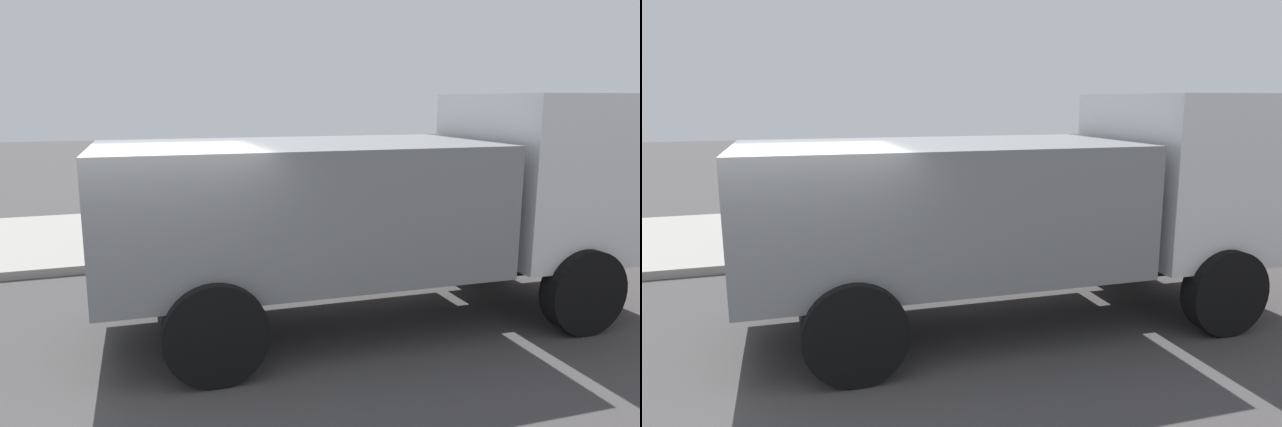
{
  "view_description": "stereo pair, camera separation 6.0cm",
  "coord_description": "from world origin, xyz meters",
  "views": [
    {
      "loc": [
        -0.18,
        -6.3,
        2.91
      ],
      "look_at": [
        2.79,
        2.63,
        1.08
      ],
      "focal_mm": 32.6,
      "sensor_mm": 36.0,
      "label": 1
    },
    {
      "loc": [
        -0.12,
        -6.32,
        2.91
      ],
      "look_at": [
        2.79,
        2.63,
        1.08
      ],
      "focal_mm": 32.6,
      "sensor_mm": 36.0,
      "label": 2
    }
  ],
  "objects": [
    {
      "name": "loose_tire",
      "position": [
        -0.14,
        5.15,
        0.71
      ],
      "size": [
        1.19,
        0.78,
        1.13
      ],
      "primitive_type": "torus",
      "rotation": [
        1.28,
        0.0,
        -0.21
      ],
      "color": "black",
      "rests_on": "sidewalk_curb"
    },
    {
      "name": "sidewalk_curb",
      "position": [
        0.0,
        6.5,
        0.07
      ],
      "size": [
        36.0,
        5.0,
        0.15
      ],
      "primitive_type": "cube",
      "color": "#99968E",
      "rests_on": "ground"
    },
    {
      "name": "fire_hydrant",
      "position": [
        -0.08,
        5.25,
        0.56
      ],
      "size": [
        0.28,
        0.62,
        0.77
      ],
      "color": "red",
      "rests_on": "sidewalk_curb"
    },
    {
      "name": "ground_plane",
      "position": [
        0.0,
        0.0,
        0.0
      ],
      "size": [
        80.0,
        80.0,
        0.0
      ],
      "primitive_type": "plane",
      "color": "#423F3F"
    },
    {
      "name": "dump_truck_gray",
      "position": [
        3.1,
        0.58,
        1.61
      ],
      "size": [
        7.05,
        2.93,
        3.0
      ],
      "color": "slate",
      "rests_on": "ground"
    }
  ]
}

